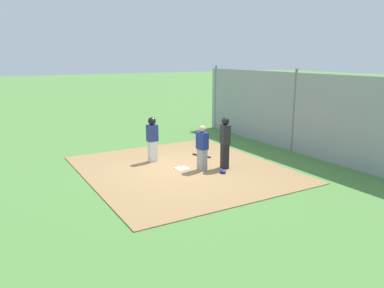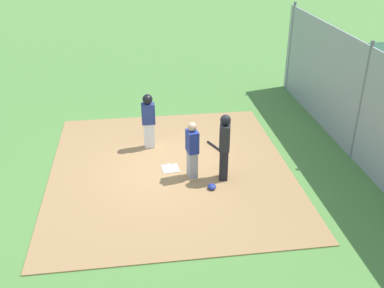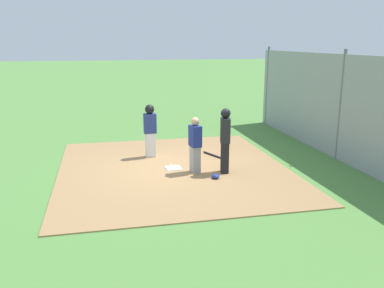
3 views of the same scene
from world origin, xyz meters
TOP-DOWN VIEW (x-y plane):
  - ground_plane at (0.00, 0.00)m, footprint 140.00×140.00m
  - dirt_infield at (0.00, 0.00)m, footprint 7.20×6.40m
  - home_plate at (0.00, 0.00)m, footprint 0.47×0.47m
  - catcher at (-0.45, -0.54)m, footprint 0.42×0.32m
  - umpire at (-0.65, -1.33)m, footprint 0.43×0.34m
  - runner at (1.37, 0.48)m, footprint 0.29×0.38m
  - baseball_bat at (1.04, -1.43)m, footprint 0.80×0.39m
  - catcher_mask at (-1.12, -0.94)m, footprint 0.24×0.20m
  - baseball at (0.19, 0.04)m, footprint 0.07×0.07m
  - backstop_fence at (0.00, -5.18)m, footprint 12.00×0.10m
  - parked_car_green at (6.16, -9.59)m, footprint 4.36×2.24m

SIDE VIEW (x-z plane):
  - ground_plane at x=0.00m, z-range 0.00..0.00m
  - dirt_infield at x=0.00m, z-range 0.00..0.03m
  - home_plate at x=0.00m, z-range 0.03..0.05m
  - baseball_bat at x=1.04m, z-range 0.03..0.09m
  - baseball at x=0.19m, z-range 0.03..0.10m
  - catcher_mask at x=-1.12m, z-range 0.03..0.15m
  - parked_car_green at x=6.16m, z-range -0.03..1.25m
  - catcher at x=-0.45m, z-range 0.05..1.60m
  - runner at x=1.37m, z-range 0.15..1.80m
  - umpire at x=-0.65m, z-range 0.08..1.88m
  - backstop_fence at x=0.00m, z-range -0.07..3.28m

